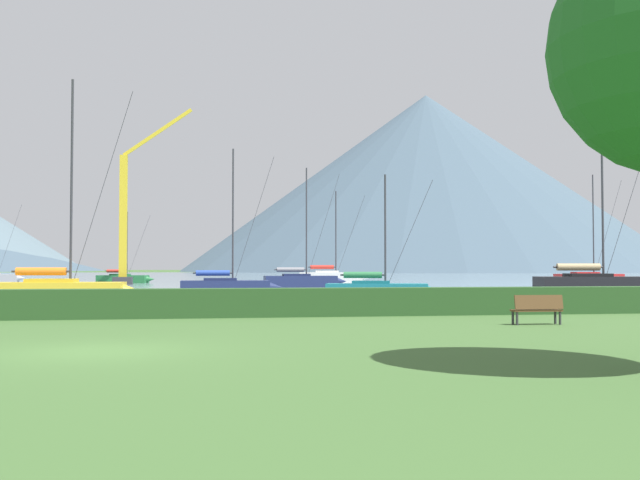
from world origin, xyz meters
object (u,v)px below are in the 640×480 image
(sailboat_slip_4, at_px, (332,276))
(sailboat_slip_7, at_px, (590,278))
(sailboat_slip_3, at_px, (301,280))
(sailboat_slip_1, at_px, (378,290))
(park_bench_near_path, at_px, (537,308))
(sailboat_slip_11, at_px, (226,286))
(sailboat_slip_8, at_px, (596,283))
(sailboat_slip_6, at_px, (61,290))
(dock_crane, at_px, (126,225))
(sailboat_slip_10, at_px, (124,278))

(sailboat_slip_4, height_order, sailboat_slip_7, sailboat_slip_7)
(sailboat_slip_3, bearing_deg, sailboat_slip_1, -89.45)
(sailboat_slip_4, relative_size, park_bench_near_path, 6.94)
(sailboat_slip_1, bearing_deg, sailboat_slip_11, 145.36)
(sailboat_slip_11, bearing_deg, sailboat_slip_7, 33.14)
(sailboat_slip_1, relative_size, sailboat_slip_3, 0.65)
(sailboat_slip_11, bearing_deg, sailboat_slip_4, 71.25)
(park_bench_near_path, bearing_deg, sailboat_slip_7, 60.03)
(sailboat_slip_8, bearing_deg, sailboat_slip_7, 69.45)
(sailboat_slip_4, bearing_deg, sailboat_slip_7, -21.13)
(sailboat_slip_8, xyz_separation_m, park_bench_near_path, (-16.12, -24.71, -0.21))
(sailboat_slip_6, xyz_separation_m, sailboat_slip_8, (33.65, 5.80, 0.08))
(sailboat_slip_7, bearing_deg, sailboat_slip_11, -145.17)
(sailboat_slip_1, relative_size, sailboat_slip_6, 0.60)
(sailboat_slip_1, xyz_separation_m, sailboat_slip_8, (16.43, 5.33, 0.20))
(sailboat_slip_1, xyz_separation_m, dock_crane, (-17.19, 41.35, 5.83))
(sailboat_slip_3, distance_m, park_bench_near_path, 46.67)
(sailboat_slip_11, bearing_deg, sailboat_slip_6, -130.49)
(sailboat_slip_8, xyz_separation_m, sailboat_slip_11, (-24.54, 4.33, -0.16))
(park_bench_near_path, distance_m, dock_crane, 63.48)
(sailboat_slip_3, distance_m, sailboat_slip_7, 33.63)
(sailboat_slip_11, bearing_deg, dock_crane, 107.48)
(sailboat_slip_10, relative_size, dock_crane, 0.43)
(park_bench_near_path, relative_size, dock_crane, 0.08)
(sailboat_slip_3, relative_size, park_bench_near_path, 6.83)
(park_bench_near_path, bearing_deg, sailboat_slip_1, 91.67)
(sailboat_slip_8, height_order, sailboat_slip_10, sailboat_slip_8)
(sailboat_slip_4, relative_size, dock_crane, 0.59)
(sailboat_slip_3, height_order, sailboat_slip_4, sailboat_slip_4)
(sailboat_slip_1, xyz_separation_m, sailboat_slip_11, (-8.11, 9.66, 0.04))
(dock_crane, bearing_deg, sailboat_slip_4, 19.60)
(sailboat_slip_6, relative_size, sailboat_slip_8, 0.97)
(sailboat_slip_4, distance_m, sailboat_slip_7, 29.88)
(sailboat_slip_7, distance_m, park_bench_near_path, 62.87)
(sailboat_slip_4, bearing_deg, park_bench_near_path, -85.83)
(sailboat_slip_3, relative_size, sailboat_slip_8, 0.91)
(sailboat_slip_7, bearing_deg, sailboat_slip_1, -129.94)
(sailboat_slip_8, relative_size, dock_crane, 0.63)
(sailboat_slip_1, relative_size, sailboat_slip_11, 0.72)
(sailboat_slip_3, xyz_separation_m, sailboat_slip_10, (-17.64, 21.43, -0.10))
(sailboat_slip_10, xyz_separation_m, park_bench_near_path, (18.32, -68.10, -0.02))
(sailboat_slip_7, height_order, sailboat_slip_11, sailboat_slip_7)
(sailboat_slip_1, height_order, sailboat_slip_3, sailboat_slip_3)
(sailboat_slip_3, distance_m, sailboat_slip_8, 27.65)
(sailboat_slip_7, relative_size, park_bench_near_path, 7.40)
(sailboat_slip_11, distance_m, dock_crane, 33.48)
(sailboat_slip_3, distance_m, sailboat_slip_6, 32.46)
(sailboat_slip_4, relative_size, sailboat_slip_10, 1.36)
(sailboat_slip_1, height_order, sailboat_slip_8, sailboat_slip_8)
(sailboat_slip_10, bearing_deg, sailboat_slip_7, -1.84)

